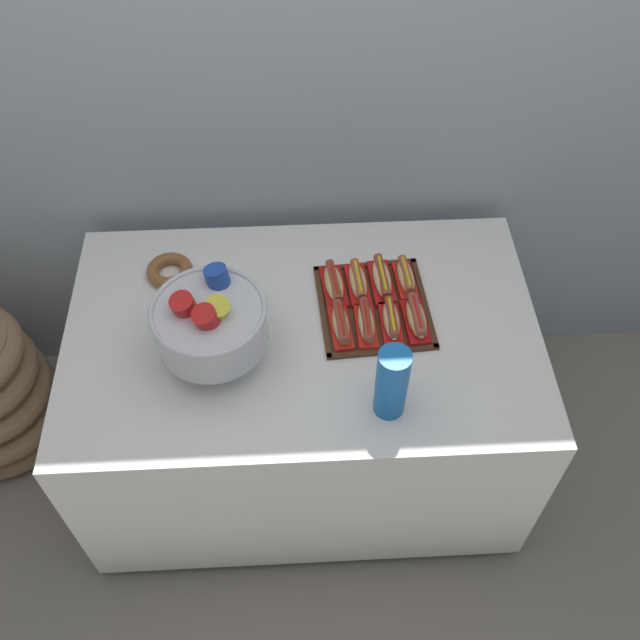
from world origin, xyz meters
TOP-DOWN VIEW (x-y plane):
  - ground_plane at (0.00, 0.00)m, footprint 10.00×10.00m
  - back_wall at (0.00, 0.55)m, footprint 6.00×0.10m
  - buffet_table at (0.00, 0.00)m, footprint 1.42×0.89m
  - serving_tray at (0.22, 0.07)m, footprint 0.35×0.38m
  - hot_dog_0 at (0.11, -0.02)m, footprint 0.07×0.16m
  - hot_dog_1 at (0.19, -0.02)m, footprint 0.06×0.17m
  - hot_dog_2 at (0.26, -0.01)m, footprint 0.06×0.16m
  - hot_dog_3 at (0.34, -0.01)m, footprint 0.08×0.17m
  - hot_dog_4 at (0.10, 0.14)m, footprint 0.09×0.17m
  - hot_dog_5 at (0.18, 0.15)m, footprint 0.08×0.18m
  - hot_dog_6 at (0.25, 0.15)m, footprint 0.08×0.19m
  - hot_dog_7 at (0.33, 0.16)m, footprint 0.07×0.16m
  - punch_bowl at (-0.25, -0.08)m, footprint 0.32×0.32m
  - cup_stack at (0.23, -0.29)m, footprint 0.09×0.09m
  - donut at (-0.41, 0.24)m, footprint 0.15×0.15m

SIDE VIEW (x-z plane):
  - ground_plane at x=0.00m, z-range 0.00..0.00m
  - buffet_table at x=0.00m, z-range 0.02..0.78m
  - serving_tray at x=0.22m, z-range 0.76..0.77m
  - donut at x=-0.41m, z-range 0.76..0.80m
  - hot_dog_5 at x=0.18m, z-range 0.76..0.82m
  - hot_dog_4 at x=0.10m, z-range 0.76..0.82m
  - hot_dog_7 at x=0.33m, z-range 0.76..0.82m
  - hot_dog_1 at x=0.19m, z-range 0.76..0.82m
  - hot_dog_2 at x=0.26m, z-range 0.76..0.82m
  - hot_dog_6 at x=0.25m, z-range 0.76..0.82m
  - hot_dog_0 at x=0.11m, z-range 0.76..0.83m
  - hot_dog_3 at x=0.34m, z-range 0.76..0.83m
  - cup_stack at x=0.23m, z-range 0.76..1.00m
  - punch_bowl at x=-0.25m, z-range 0.77..1.04m
  - back_wall at x=0.00m, z-range 0.00..2.60m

